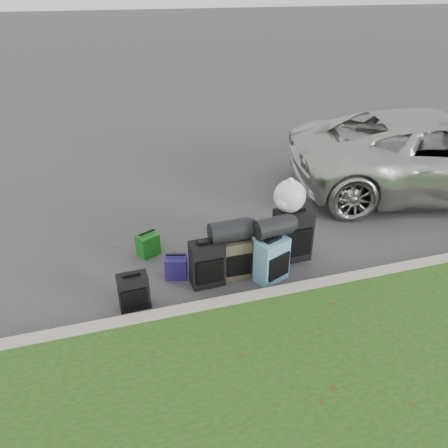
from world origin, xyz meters
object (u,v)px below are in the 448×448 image
object	(u,v)px
suitcase_olive	(236,258)
tote_green	(148,244)
suitcase_teal	(272,260)
suitcase_large_black_right	(292,235)
tote_navy	(176,267)
suitcase_large_black_left	(207,264)
suv	(438,154)
suitcase_small_black	(134,291)

from	to	relation	value
suitcase_olive	tote_green	xyz separation A→B (m)	(-1.11, 0.91, -0.12)
suitcase_teal	suitcase_large_black_right	world-z (taller)	suitcase_large_black_right
suitcase_large_black_right	tote_navy	size ratio (longest dim) A/B	2.50
suitcase_olive	suitcase_teal	world-z (taller)	suitcase_teal
suitcase_large_black_left	tote_navy	world-z (taller)	suitcase_large_black_left
suv	suitcase_teal	size ratio (longest dim) A/B	8.67
suitcase_teal	suitcase_small_black	bearing A→B (deg)	158.62
suv	tote_green	bearing A→B (deg)	111.65
suitcase_small_black	suitcase_large_black_left	world-z (taller)	suitcase_large_black_left
suitcase_small_black	tote_green	size ratio (longest dim) A/B	1.42
tote_green	tote_navy	world-z (taller)	tote_green
suitcase_small_black	suitcase_olive	size ratio (longest dim) A/B	0.83
tote_navy	suitcase_small_black	bearing A→B (deg)	-126.25
suitcase_teal	tote_navy	xyz separation A→B (m)	(-1.25, 0.44, -0.16)
suitcase_small_black	suitcase_olive	distance (m)	1.48
suitcase_teal	tote_green	xyz separation A→B (m)	(-1.55, 1.14, -0.15)
tote_green	suitcase_large_black_right	bearing A→B (deg)	-44.29
tote_navy	suitcase_large_black_left	bearing A→B (deg)	-19.91
suv	suitcase_large_black_right	bearing A→B (deg)	125.97
suitcase_teal	tote_navy	distance (m)	1.34
suv	tote_green	world-z (taller)	suv
suitcase_olive	tote_green	size ratio (longest dim) A/B	1.72
suv	tote_navy	bearing A→B (deg)	119.16
suitcase_olive	tote_green	bearing A→B (deg)	141.71
suitcase_olive	tote_navy	xyz separation A→B (m)	(-0.82, 0.21, -0.13)
suitcase_large_black_left	suitcase_large_black_right	size ratio (longest dim) A/B	0.81
suitcase_large_black_right	tote_green	distance (m)	2.18
suv	suitcase_olive	distance (m)	4.85
suitcase_large_black_right	tote_green	world-z (taller)	suitcase_large_black_right
suitcase_teal	suitcase_large_black_left	bearing A→B (deg)	146.80
suitcase_large_black_left	suitcase_large_black_right	distance (m)	1.39
suv	suitcase_small_black	xyz separation A→B (m)	(-6.02, -1.86, -0.53)
suitcase_teal	suitcase_olive	bearing A→B (deg)	129.66
suitcase_small_black	tote_navy	size ratio (longest dim) A/B	1.51
suitcase_small_black	suitcase_teal	distance (m)	1.90
suitcase_small_black	suitcase_large_black_left	bearing A→B (deg)	9.54
suv	tote_green	distance (m)	5.75
suitcase_large_black_left	tote_navy	bearing A→B (deg)	142.05
suitcase_large_black_left	suitcase_olive	xyz separation A→B (m)	(0.44, 0.07, -0.03)
tote_navy	suv	bearing A→B (deg)	31.05
suitcase_large_black_left	suitcase_olive	size ratio (longest dim) A/B	1.12
suitcase_large_black_left	suitcase_olive	world-z (taller)	suitcase_large_black_left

